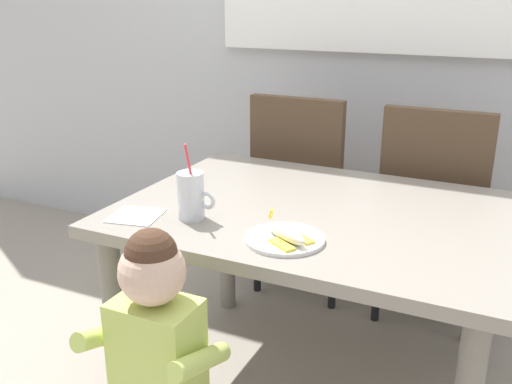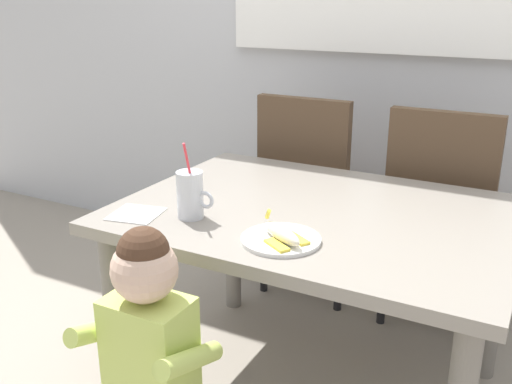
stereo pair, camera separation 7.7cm
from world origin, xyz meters
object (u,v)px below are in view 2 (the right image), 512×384
at_px(dining_table, 315,236).
at_px(paper_napkin, 136,214).
at_px(snack_plate, 281,240).
at_px(peeled_banana, 282,234).
at_px(dining_chair_right, 442,207).
at_px(milk_cup, 191,197).
at_px(dining_chair_left, 312,185).
at_px(toddler_standing, 149,339).

xyz_separation_m(dining_table, paper_napkin, (-0.49, -0.32, 0.10)).
xyz_separation_m(dining_table, snack_plate, (0.01, -0.29, 0.10)).
relative_size(peeled_banana, paper_napkin, 1.12).
distance_m(dining_chair_right, snack_plate, 1.01).
relative_size(dining_chair_right, milk_cup, 3.84).
xyz_separation_m(milk_cup, snack_plate, (0.33, -0.04, -0.06)).
xyz_separation_m(dining_table, peeled_banana, (0.02, -0.31, 0.13)).
distance_m(dining_chair_left, milk_cup, 0.96).
bearing_deg(milk_cup, peeled_banana, -8.64).
xyz_separation_m(peeled_banana, paper_napkin, (-0.51, -0.01, -0.03)).
bearing_deg(dining_table, paper_napkin, -147.11).
bearing_deg(snack_plate, dining_table, 91.99).
bearing_deg(paper_napkin, dining_chair_right, 51.66).
distance_m(dining_chair_left, snack_plate, 1.03).
bearing_deg(dining_table, dining_chair_right, 66.65).
bearing_deg(dining_chair_left, dining_table, 113.67).
bearing_deg(dining_chair_right, milk_cup, 56.47).
relative_size(dining_table, dining_chair_right, 1.31).
relative_size(dining_chair_left, peeled_banana, 5.73).
relative_size(toddler_standing, paper_napkin, 5.59).
height_order(toddler_standing, snack_plate, toddler_standing).
relative_size(snack_plate, paper_napkin, 1.53).
relative_size(dining_table, dining_chair_left, 1.31).
height_order(dining_chair_right, milk_cup, dining_chair_right).
bearing_deg(toddler_standing, dining_chair_left, 94.54).
xyz_separation_m(dining_table, toddler_standing, (-0.19, -0.65, -0.08)).
bearing_deg(snack_plate, milk_cup, 173.77).
height_order(dining_chair_left, dining_chair_right, same).
bearing_deg(dining_table, peeled_banana, -85.95).
xyz_separation_m(dining_chair_right, snack_plate, (-0.28, -0.96, 0.17)).
distance_m(dining_chair_left, paper_napkin, 1.03).
bearing_deg(snack_plate, dining_chair_right, 73.80).
height_order(dining_table, snack_plate, snack_plate).
relative_size(milk_cup, peeled_banana, 1.49).
distance_m(snack_plate, peeled_banana, 0.03).
bearing_deg(milk_cup, snack_plate, -6.23).
distance_m(snack_plate, paper_napkin, 0.50).
height_order(milk_cup, paper_napkin, milk_cup).
height_order(toddler_standing, paper_napkin, toddler_standing).
distance_m(dining_table, peeled_banana, 0.33).
distance_m(dining_table, milk_cup, 0.44).
bearing_deg(dining_table, dining_chair_left, 113.67).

